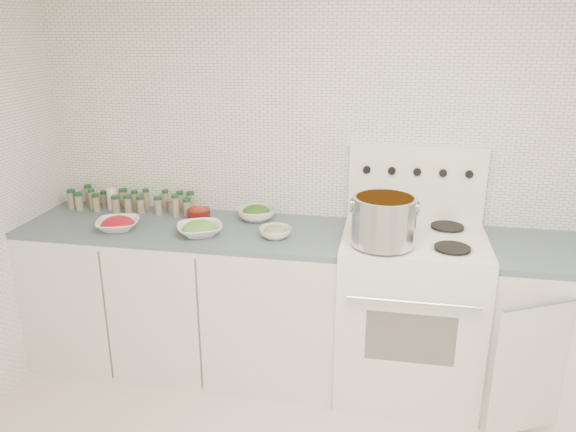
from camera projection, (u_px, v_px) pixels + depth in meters
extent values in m
cube|color=white|center=(333.00, 160.00, 3.28)|extent=(3.50, 0.02, 2.50)
cube|color=white|center=(188.00, 298.00, 3.39)|extent=(1.85, 0.62, 0.86)
cube|color=#4A626F|center=(184.00, 228.00, 3.25)|extent=(1.85, 0.62, 0.03)
cube|color=white|center=(409.00, 315.00, 3.14)|extent=(0.76, 0.65, 0.92)
cube|color=black|center=(410.00, 338.00, 2.83)|extent=(0.45, 0.01, 0.28)
cylinder|color=silver|center=(413.00, 303.00, 2.72)|extent=(0.65, 0.02, 0.02)
cube|color=white|center=(415.00, 237.00, 2.99)|extent=(0.76, 0.65, 0.01)
cube|color=white|center=(416.00, 183.00, 3.19)|extent=(0.76, 0.06, 0.43)
cylinder|color=silver|center=(380.00, 244.00, 2.87)|extent=(0.21, 0.21, 0.01)
cylinder|color=black|center=(380.00, 243.00, 2.87)|extent=(0.18, 0.18, 0.01)
cylinder|color=silver|center=(452.00, 249.00, 2.81)|extent=(0.21, 0.21, 0.01)
cylinder|color=black|center=(452.00, 248.00, 2.81)|extent=(0.18, 0.18, 0.01)
cylinder|color=silver|center=(381.00, 223.00, 3.17)|extent=(0.21, 0.21, 0.01)
cylinder|color=black|center=(381.00, 222.00, 3.17)|extent=(0.18, 0.18, 0.01)
cylinder|color=silver|center=(447.00, 227.00, 3.10)|extent=(0.21, 0.21, 0.01)
cylinder|color=black|center=(447.00, 226.00, 3.10)|extent=(0.18, 0.18, 0.01)
cylinder|color=black|center=(367.00, 169.00, 3.19)|extent=(0.04, 0.02, 0.04)
cylinder|color=black|center=(392.00, 171.00, 3.16)|extent=(0.04, 0.02, 0.04)
cylinder|color=black|center=(417.00, 172.00, 3.14)|extent=(0.04, 0.02, 0.04)
cylinder|color=black|center=(443.00, 173.00, 3.11)|extent=(0.04, 0.02, 0.04)
cylinder|color=black|center=(469.00, 174.00, 3.09)|extent=(0.04, 0.02, 0.04)
cube|color=white|center=(564.00, 332.00, 3.02)|extent=(0.89, 0.62, 0.86)
cube|color=white|center=(530.00, 370.00, 2.69)|extent=(0.36, 0.20, 0.70)
cylinder|color=silver|center=(384.00, 221.00, 2.81)|extent=(0.32, 0.32, 0.24)
cylinder|color=orange|center=(385.00, 200.00, 2.78)|extent=(0.29, 0.29, 0.03)
torus|color=silver|center=(351.00, 205.00, 2.82)|extent=(0.01, 0.08, 0.08)
torus|color=silver|center=(418.00, 208.00, 2.76)|extent=(0.01, 0.08, 0.08)
imported|color=white|center=(118.00, 225.00, 3.16)|extent=(0.30, 0.30, 0.06)
ellipsoid|color=red|center=(118.00, 223.00, 3.16)|extent=(0.17, 0.17, 0.08)
imported|color=white|center=(200.00, 230.00, 3.08)|extent=(0.33, 0.33, 0.06)
ellipsoid|color=#4A9B33|center=(200.00, 228.00, 3.08)|extent=(0.18, 0.18, 0.08)
imported|color=white|center=(256.00, 214.00, 3.33)|extent=(0.29, 0.29, 0.07)
ellipsoid|color=#1B4F16|center=(256.00, 211.00, 3.32)|extent=(0.16, 0.16, 0.07)
imported|color=white|center=(275.00, 233.00, 3.05)|extent=(0.22, 0.22, 0.06)
ellipsoid|color=#334D1E|center=(275.00, 230.00, 3.05)|extent=(0.13, 0.13, 0.06)
cylinder|color=#5B120F|center=(199.00, 215.00, 3.31)|extent=(0.14, 0.14, 0.07)
ellipsoid|color=#A5230B|center=(199.00, 211.00, 3.31)|extent=(0.10, 0.10, 0.05)
cylinder|color=white|center=(112.00, 199.00, 3.51)|extent=(0.07, 0.07, 0.13)
cylinder|color=gray|center=(173.00, 206.00, 3.44)|extent=(0.09, 0.09, 0.09)
cylinder|color=gray|center=(89.00, 196.00, 3.59)|extent=(0.04, 0.04, 0.12)
cylinder|color=#134322|center=(88.00, 186.00, 3.57)|extent=(0.05, 0.05, 0.02)
cylinder|color=gray|center=(105.00, 200.00, 3.57)|extent=(0.04, 0.04, 0.09)
cylinder|color=#134322|center=(104.00, 192.00, 3.55)|extent=(0.04, 0.04, 0.02)
cylinder|color=gray|center=(124.00, 200.00, 3.53)|extent=(0.05, 0.05, 0.11)
cylinder|color=#134322|center=(123.00, 190.00, 3.51)|extent=(0.05, 0.05, 0.02)
cylinder|color=gray|center=(135.00, 201.00, 3.52)|extent=(0.04, 0.04, 0.10)
cylinder|color=#134322|center=(134.00, 192.00, 3.50)|extent=(0.04, 0.04, 0.02)
cylinder|color=gray|center=(146.00, 200.00, 3.52)|extent=(0.04, 0.04, 0.11)
cylinder|color=#134322|center=(146.00, 190.00, 3.50)|extent=(0.04, 0.04, 0.02)
cylinder|color=gray|center=(166.00, 201.00, 3.50)|extent=(0.04, 0.04, 0.11)
cylinder|color=#134322|center=(165.00, 191.00, 3.48)|extent=(0.04, 0.04, 0.02)
cylinder|color=gray|center=(180.00, 202.00, 3.48)|extent=(0.04, 0.04, 0.11)
cylinder|color=#134322|center=(180.00, 193.00, 3.46)|extent=(0.05, 0.05, 0.02)
cylinder|color=gray|center=(191.00, 203.00, 3.46)|extent=(0.05, 0.05, 0.11)
cylinder|color=#134322|center=(190.00, 193.00, 3.44)|extent=(0.05, 0.05, 0.02)
cylinder|color=gray|center=(79.00, 203.00, 3.50)|extent=(0.05, 0.05, 0.09)
cylinder|color=#134322|center=(78.00, 194.00, 3.48)|extent=(0.05, 0.05, 0.02)
cylinder|color=gray|center=(96.00, 204.00, 3.47)|extent=(0.04, 0.04, 0.10)
cylinder|color=#134322|center=(95.00, 195.00, 3.45)|extent=(0.04, 0.04, 0.02)
cylinder|color=gray|center=(116.00, 206.00, 3.45)|extent=(0.05, 0.05, 0.09)
cylinder|color=#134322|center=(115.00, 197.00, 3.43)|extent=(0.05, 0.05, 0.02)
cylinder|color=gray|center=(128.00, 206.00, 3.44)|extent=(0.04, 0.04, 0.09)
cylinder|color=#134322|center=(127.00, 197.00, 3.42)|extent=(0.05, 0.05, 0.02)
cylinder|color=gray|center=(141.00, 206.00, 3.44)|extent=(0.04, 0.04, 0.09)
cylinder|color=#134322|center=(140.00, 198.00, 3.42)|extent=(0.05, 0.05, 0.02)
cylinder|color=gray|center=(158.00, 207.00, 3.41)|extent=(0.05, 0.05, 0.10)
cylinder|color=#134322|center=(158.00, 198.00, 3.39)|extent=(0.05, 0.05, 0.02)
cylinder|color=gray|center=(176.00, 207.00, 3.37)|extent=(0.04, 0.04, 0.12)
cylinder|color=#134322|center=(175.00, 196.00, 3.35)|extent=(0.04, 0.04, 0.02)
cylinder|color=gray|center=(187.00, 209.00, 3.39)|extent=(0.05, 0.05, 0.09)
cylinder|color=#134322|center=(187.00, 200.00, 3.37)|extent=(0.05, 0.05, 0.02)
cylinder|color=gray|center=(72.00, 201.00, 3.52)|extent=(0.05, 0.05, 0.11)
cylinder|color=#134322|center=(71.00, 191.00, 3.50)|extent=(0.05, 0.05, 0.02)
cylinder|color=gray|center=(92.00, 201.00, 3.50)|extent=(0.04, 0.04, 0.12)
cylinder|color=#134322|center=(91.00, 191.00, 3.47)|extent=(0.04, 0.04, 0.02)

